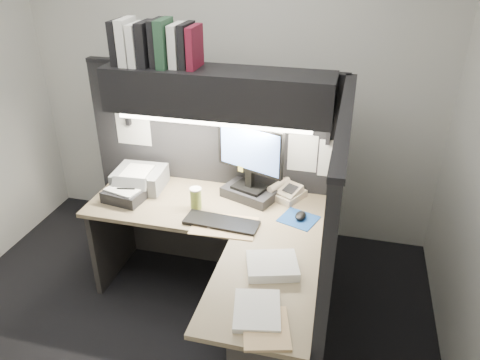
# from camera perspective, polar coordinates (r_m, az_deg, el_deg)

# --- Properties ---
(floor) EXTENTS (3.50, 3.50, 0.00)m
(floor) POSITION_cam_1_polar(r_m,az_deg,el_deg) (3.40, -8.09, -18.25)
(floor) COLOR black
(floor) RESTS_ON ground
(wall_back) EXTENTS (3.50, 0.04, 2.70)m
(wall_back) POSITION_cam_1_polar(r_m,az_deg,el_deg) (3.93, -1.29, 11.87)
(wall_back) COLOR silver
(wall_back) RESTS_ON floor
(partition_back) EXTENTS (1.90, 0.06, 1.60)m
(partition_back) POSITION_cam_1_polar(r_m,az_deg,el_deg) (3.62, -3.13, 0.97)
(partition_back) COLOR black
(partition_back) RESTS_ON floor
(partition_right) EXTENTS (0.06, 1.50, 1.60)m
(partition_right) POSITION_cam_1_polar(r_m,az_deg,el_deg) (2.84, 11.07, -7.84)
(partition_right) COLOR black
(partition_right) RESTS_ON floor
(desk) EXTENTS (1.70, 1.53, 0.73)m
(desk) POSITION_cam_1_polar(r_m,az_deg,el_deg) (2.98, -0.83, -14.01)
(desk) COLOR #7F6F50
(desk) RESTS_ON floor
(overhead_shelf) EXTENTS (1.55, 0.34, 0.30)m
(overhead_shelf) POSITION_cam_1_polar(r_m,az_deg,el_deg) (3.17, -2.75, 10.69)
(overhead_shelf) COLOR black
(overhead_shelf) RESTS_ON partition_back
(task_light_tube) EXTENTS (1.32, 0.04, 0.04)m
(task_light_tube) POSITION_cam_1_polar(r_m,az_deg,el_deg) (3.10, -3.42, 6.94)
(task_light_tube) COLOR white
(task_light_tube) RESTS_ON overhead_shelf
(monitor) EXTENTS (0.50, 0.35, 0.56)m
(monitor) POSITION_cam_1_polar(r_m,az_deg,el_deg) (3.30, 1.20, 1.23)
(monitor) COLOR black
(monitor) RESTS_ON desk
(keyboard) EXTENTS (0.51, 0.20, 0.02)m
(keyboard) POSITION_cam_1_polar(r_m,az_deg,el_deg) (3.10, -2.28, -5.21)
(keyboard) COLOR black
(keyboard) RESTS_ON desk
(mousepad) EXTENTS (0.29, 0.28, 0.00)m
(mousepad) POSITION_cam_1_polar(r_m,az_deg,el_deg) (3.18, 7.15, -4.74)
(mousepad) COLOR navy
(mousepad) RESTS_ON desk
(mouse) EXTENTS (0.08, 0.12, 0.04)m
(mouse) POSITION_cam_1_polar(r_m,az_deg,el_deg) (3.17, 7.39, -4.33)
(mouse) COLOR black
(mouse) RESTS_ON mousepad
(telephone) EXTENTS (0.29, 0.29, 0.09)m
(telephone) POSITION_cam_1_polar(r_m,az_deg,el_deg) (3.40, 5.73, -1.49)
(telephone) COLOR beige
(telephone) RESTS_ON desk
(coffee_cup) EXTENTS (0.09, 0.09, 0.15)m
(coffee_cup) POSITION_cam_1_polar(r_m,az_deg,el_deg) (3.26, -5.40, -2.31)
(coffee_cup) COLOR #ABA644
(coffee_cup) RESTS_ON desk
(printer) EXTENTS (0.38, 0.33, 0.14)m
(printer) POSITION_cam_1_polar(r_m,az_deg,el_deg) (3.59, -12.09, 0.19)
(printer) COLOR gray
(printer) RESTS_ON desk
(notebook_stack) EXTENTS (0.31, 0.27, 0.08)m
(notebook_stack) POSITION_cam_1_polar(r_m,az_deg,el_deg) (3.46, -13.77, -1.71)
(notebook_stack) COLOR black
(notebook_stack) RESTS_ON desk
(open_folder) EXTENTS (0.44, 0.30, 0.01)m
(open_folder) POSITION_cam_1_polar(r_m,az_deg,el_deg) (3.08, -1.93, -5.58)
(open_folder) COLOR tan
(open_folder) RESTS_ON desk
(paper_stack_a) EXTENTS (0.34, 0.31, 0.05)m
(paper_stack_a) POSITION_cam_1_polar(r_m,az_deg,el_deg) (2.71, 3.94, -10.38)
(paper_stack_a) COLOR white
(paper_stack_a) RESTS_ON desk
(paper_stack_b) EXTENTS (0.29, 0.33, 0.03)m
(paper_stack_b) POSITION_cam_1_polar(r_m,az_deg,el_deg) (2.46, 2.09, -15.62)
(paper_stack_b) COLOR white
(paper_stack_b) RESTS_ON desk
(manila_stack) EXTENTS (0.29, 0.33, 0.02)m
(manila_stack) POSITION_cam_1_polar(r_m,az_deg,el_deg) (2.38, 3.20, -17.60)
(manila_stack) COLOR tan
(manila_stack) RESTS_ON desk
(binder_row) EXTENTS (0.58, 0.26, 0.31)m
(binder_row) POSITION_cam_1_polar(r_m,az_deg,el_deg) (3.23, -10.32, 16.03)
(binder_row) COLOR black
(binder_row) RESTS_ON overhead_shelf
(pinned_papers) EXTENTS (1.76, 1.31, 0.51)m
(pinned_papers) POSITION_cam_1_polar(r_m,az_deg,el_deg) (3.09, 1.71, 1.37)
(pinned_papers) COLOR white
(pinned_papers) RESTS_ON partition_back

